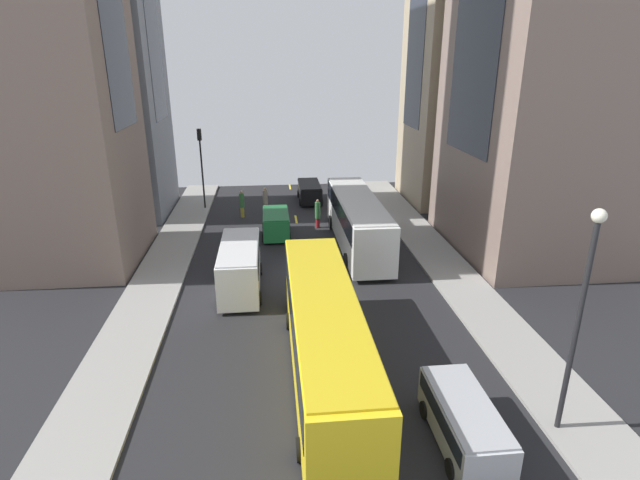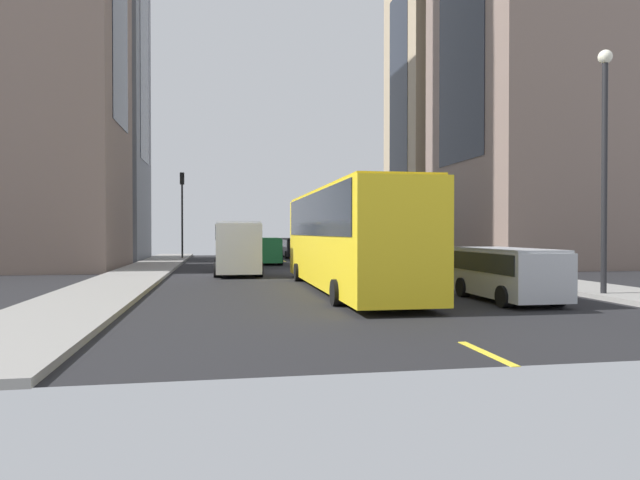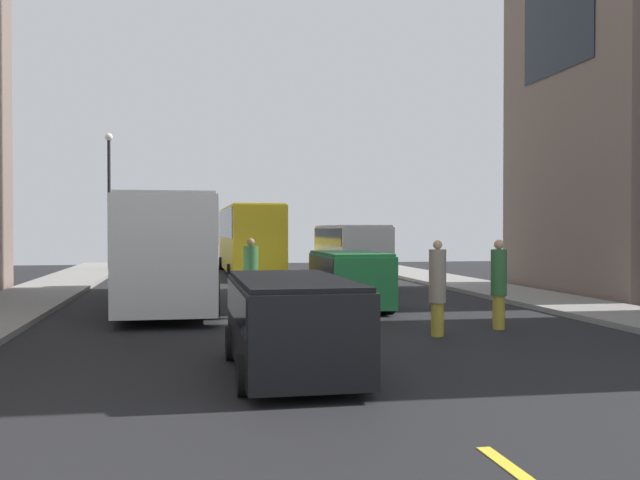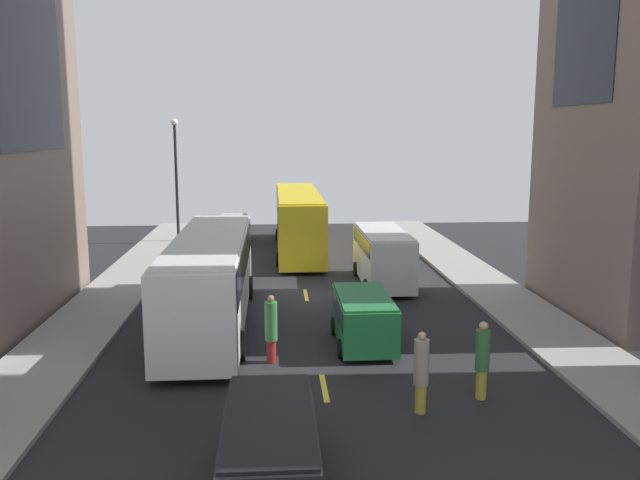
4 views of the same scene
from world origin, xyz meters
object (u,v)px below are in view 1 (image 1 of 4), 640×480
(pedestrian_waiting_curb, at_px, (242,203))
(traffic_light_near_corner, at_px, (201,154))
(city_bus_white, at_px, (357,218))
(streetcar_yellow, at_px, (325,332))
(pedestrian_walking_far, at_px, (265,200))
(car_black_2, at_px, (310,191))
(pedestrian_crossing_mid, at_px, (318,213))
(car_silver_0, at_px, (464,419))
(car_green_1, at_px, (276,222))
(delivery_van_white, at_px, (240,264))

(pedestrian_waiting_curb, height_order, traffic_light_near_corner, traffic_light_near_corner)
(city_bus_white, xyz_separation_m, streetcar_yellow, (3.79, 14.54, 0.12))
(pedestrian_waiting_curb, height_order, pedestrian_walking_far, pedestrian_walking_far)
(car_black_2, relative_size, traffic_light_near_corner, 0.70)
(pedestrian_crossing_mid, relative_size, traffic_light_near_corner, 0.34)
(car_silver_0, xyz_separation_m, car_green_1, (5.65, -21.07, 0.07))
(streetcar_yellow, height_order, pedestrian_waiting_curb, streetcar_yellow)
(delivery_van_white, bearing_deg, pedestrian_waiting_curb, -87.90)
(city_bus_white, distance_m, car_black_2, 11.76)
(car_green_1, height_order, pedestrian_waiting_curb, pedestrian_waiting_curb)
(pedestrian_waiting_curb, xyz_separation_m, traffic_light_near_corner, (3.21, -2.53, 3.47))
(traffic_light_near_corner, bearing_deg, car_black_2, -169.54)
(streetcar_yellow, relative_size, car_green_1, 3.28)
(streetcar_yellow, height_order, pedestrian_crossing_mid, streetcar_yellow)
(city_bus_white, height_order, traffic_light_near_corner, traffic_light_near_corner)
(car_black_2, bearing_deg, delivery_van_white, 73.41)
(pedestrian_walking_far, relative_size, pedestrian_crossing_mid, 1.00)
(pedestrian_waiting_curb, relative_size, pedestrian_walking_far, 1.00)
(traffic_light_near_corner, bearing_deg, pedestrian_waiting_curb, 141.74)
(pedestrian_walking_far, height_order, traffic_light_near_corner, traffic_light_near_corner)
(car_silver_0, height_order, pedestrian_crossing_mid, pedestrian_crossing_mid)
(car_green_1, relative_size, car_black_2, 0.89)
(streetcar_yellow, distance_m, pedestrian_walking_far, 22.76)
(delivery_van_white, distance_m, pedestrian_crossing_mid, 11.37)
(car_green_1, bearing_deg, pedestrian_waiting_curb, -61.30)
(car_black_2, bearing_deg, car_green_1, 70.63)
(pedestrian_waiting_curb, bearing_deg, car_silver_0, 160.13)
(delivery_van_white, relative_size, pedestrian_waiting_curb, 2.81)
(pedestrian_waiting_curb, bearing_deg, pedestrian_walking_far, -105.14)
(car_silver_0, height_order, pedestrian_walking_far, pedestrian_walking_far)
(pedestrian_crossing_mid, bearing_deg, car_silver_0, -52.26)
(city_bus_white, bearing_deg, car_silver_0, 90.96)
(city_bus_white, xyz_separation_m, pedestrian_waiting_curb, (7.92, -7.33, -0.87))
(car_black_2, bearing_deg, traffic_light_near_corner, 10.46)
(pedestrian_crossing_mid, distance_m, traffic_light_near_corner, 11.14)
(car_green_1, xyz_separation_m, pedestrian_waiting_curb, (2.58, -4.71, 0.13))
(pedestrian_waiting_curb, bearing_deg, traffic_light_near_corner, 14.17)
(car_black_2, bearing_deg, pedestrian_walking_far, 41.51)
(pedestrian_waiting_curb, bearing_deg, city_bus_white, -170.37)
(city_bus_white, height_order, streetcar_yellow, streetcar_yellow)
(pedestrian_walking_far, bearing_deg, pedestrian_crossing_mid, 129.63)
(car_green_1, xyz_separation_m, traffic_light_near_corner, (5.78, -7.23, 3.60))
(car_silver_0, relative_size, pedestrian_walking_far, 2.00)
(city_bus_white, relative_size, delivery_van_white, 2.02)
(car_silver_0, bearing_deg, traffic_light_near_corner, -68.00)
(car_black_2, distance_m, traffic_light_near_corner, 9.77)
(streetcar_yellow, bearing_deg, city_bus_white, -104.62)
(car_green_1, distance_m, traffic_light_near_corner, 9.93)
(car_green_1, height_order, traffic_light_near_corner, traffic_light_near_corner)
(streetcar_yellow, distance_m, car_black_2, 26.11)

